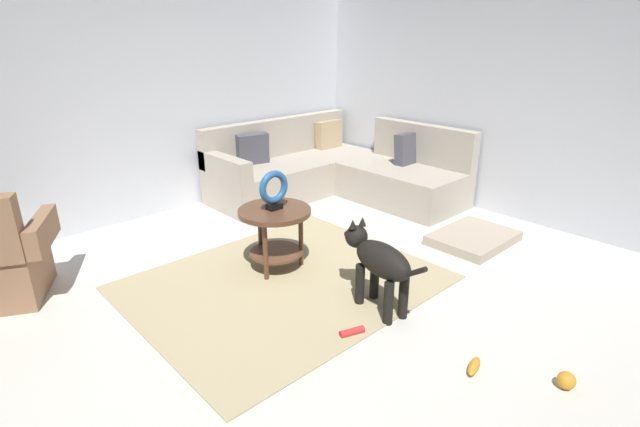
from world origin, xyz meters
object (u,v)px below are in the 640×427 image
at_px(dog_toy_ball, 566,380).
at_px(side_table, 275,223).
at_px(dog_toy_rope, 352,332).
at_px(torus_sculpture, 274,189).
at_px(sectional_couch, 333,172).
at_px(dog, 378,261).
at_px(dog_toy_bone, 474,366).
at_px(dog_bed_mat, 473,238).

bearing_deg(dog_toy_ball, side_table, 97.30).
bearing_deg(dog_toy_rope, torus_sculpture, 78.31).
bearing_deg(sectional_couch, dog, -127.44).
distance_m(torus_sculpture, dog_toy_bone, 1.97).
xyz_separation_m(dog, dog_toy_rope, (-0.38, -0.11, -0.35)).
distance_m(torus_sculpture, dog_toy_rope, 1.32).
xyz_separation_m(sectional_couch, dog_toy_bone, (-1.68, -2.92, -0.26)).
bearing_deg(sectional_couch, side_table, -148.29).
height_order(torus_sculpture, dog_bed_mat, torus_sculpture).
bearing_deg(torus_sculpture, side_table, -90.00).
height_order(side_table, dog_toy_ball, side_table).
bearing_deg(side_table, dog_toy_bone, -88.57).
bearing_deg(dog_toy_rope, side_table, 78.31).
bearing_deg(dog_toy_bone, dog_toy_ball, -60.41).
distance_m(side_table, dog_toy_ball, 2.33).
xyz_separation_m(side_table, torus_sculpture, (0.00, 0.00, 0.29)).
bearing_deg(dog_bed_mat, torus_sculpture, 153.22).
xyz_separation_m(torus_sculpture, dog_toy_bone, (0.05, -1.85, -0.68)).
relative_size(dog_toy_rope, dog_toy_bone, 0.96).
height_order(sectional_couch, dog_toy_ball, sectional_couch).
distance_m(dog_toy_rope, dog_toy_bone, 0.79).
bearing_deg(dog_bed_mat, dog_toy_rope, -172.97).
xyz_separation_m(sectional_couch, dog_toy_ball, (-1.44, -3.35, -0.24)).
bearing_deg(side_table, dog, -81.30).
distance_m(sectional_couch, dog, 2.60).
height_order(side_table, torus_sculpture, torus_sculpture).
distance_m(dog_toy_ball, dog_toy_rope, 1.29).
bearing_deg(dog_toy_ball, dog_toy_bone, 119.59).
bearing_deg(dog_bed_mat, sectional_couch, 89.64).
relative_size(sectional_couch, dog_toy_rope, 12.98).
bearing_deg(dog_toy_rope, dog_toy_bone, -69.66).
distance_m(dog_toy_ball, dog_toy_bone, 0.50).
xyz_separation_m(sectional_couch, dog_bed_mat, (-0.01, -1.93, -0.25)).
bearing_deg(side_table, dog_bed_mat, -26.78).
relative_size(side_table, dog_toy_rope, 3.46).
xyz_separation_m(sectional_couch, dog_toy_rope, (-1.96, -2.17, -0.27)).
bearing_deg(dog_toy_ball, torus_sculpture, 97.30).
relative_size(torus_sculpture, dog_bed_mat, 0.41).
bearing_deg(dog_toy_ball, sectional_couch, 66.79).
bearing_deg(side_table, dog_toy_rope, -101.69).
bearing_deg(dog_toy_bone, side_table, 91.43).
relative_size(dog_toy_ball, dog_toy_rope, 0.59).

